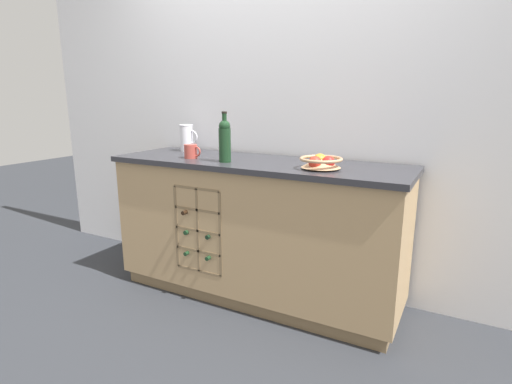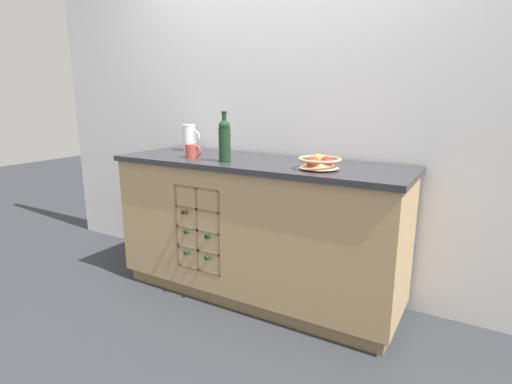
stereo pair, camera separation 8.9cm
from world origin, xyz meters
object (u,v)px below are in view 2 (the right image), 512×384
white_pitcher (189,137)px  standing_wine_bottle (225,140)px  ceramic_mug (192,151)px  fruit_bowl (319,162)px

white_pitcher → standing_wine_bottle: (0.53, -0.30, 0.04)m
ceramic_mug → standing_wine_bottle: (0.28, -0.03, 0.09)m
ceramic_mug → standing_wine_bottle: 0.30m
white_pitcher → ceramic_mug: bearing=-48.0°
white_pitcher → standing_wine_bottle: size_ratio=0.64×
fruit_bowl → white_pitcher: 1.17m
fruit_bowl → white_pitcher: bearing=167.2°
fruit_bowl → standing_wine_bottle: 0.62m
fruit_bowl → ceramic_mug: 0.90m
white_pitcher → fruit_bowl: bearing=-12.8°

